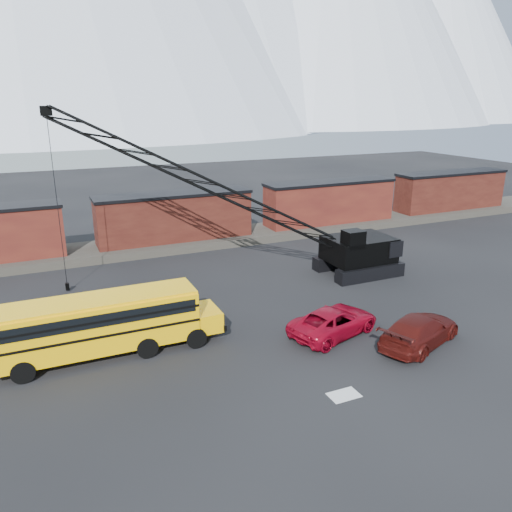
{
  "coord_description": "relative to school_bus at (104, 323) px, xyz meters",
  "views": [
    {
      "loc": [
        -11.05,
        -20.07,
        12.68
      ],
      "look_at": [
        1.5,
        7.84,
        3.0
      ],
      "focal_mm": 35.0,
      "sensor_mm": 36.0,
      "label": 1
    }
  ],
  "objects": [
    {
      "name": "ground",
      "position": [
        8.6,
        -4.18,
        -1.79
      ],
      "size": [
        160.0,
        160.0,
        0.0
      ],
      "primitive_type": "plane",
      "color": "black",
      "rests_on": "ground"
    },
    {
      "name": "boxcar_mid",
      "position": [
        8.6,
        17.82,
        0.97
      ],
      "size": [
        13.7,
        3.1,
        4.17
      ],
      "color": "#501F16",
      "rests_on": "gravel_berm"
    },
    {
      "name": "school_bus",
      "position": [
        0.0,
        0.0,
        0.0
      ],
      "size": [
        11.65,
        2.65,
        3.19
      ],
      "color": "#FFB905",
      "rests_on": "ground"
    },
    {
      "name": "crawler_crane",
      "position": [
        8.47,
        7.85,
        5.25
      ],
      "size": [
        23.72,
        7.57,
        12.46
      ],
      "color": "black",
      "rests_on": "ground"
    },
    {
      "name": "red_pickup",
      "position": [
        11.99,
        -2.8,
        -1.02
      ],
      "size": [
        6.11,
        4.09,
        1.56
      ],
      "primitive_type": "imported",
      "rotation": [
        0.0,
        0.0,
        1.86
      ],
      "color": "maroon",
      "rests_on": "ground"
    },
    {
      "name": "maroon_suv",
      "position": [
        15.5,
        -5.74,
        -0.96
      ],
      "size": [
        6.24,
        4.3,
        1.68
      ],
      "primitive_type": "imported",
      "rotation": [
        0.0,
        0.0,
        1.94
      ],
      "color": "#460F0C",
      "rests_on": "ground"
    },
    {
      "name": "snow_patch",
      "position": [
        9.1,
        -8.18,
        -1.78
      ],
      "size": [
        1.4,
        0.9,
        0.02
      ],
      "primitive_type": "cube",
      "color": "silver",
      "rests_on": "ground"
    },
    {
      "name": "gravel_berm",
      "position": [
        8.6,
        17.82,
        -1.44
      ],
      "size": [
        120.0,
        5.0,
        0.7
      ],
      "primitive_type": "cube",
      "color": "#464139",
      "rests_on": "ground"
    },
    {
      "name": "boxcar_east_near",
      "position": [
        24.6,
        17.82,
        0.97
      ],
      "size": [
        13.7,
        3.1,
        4.17
      ],
      "color": "#441413",
      "rests_on": "gravel_berm"
    },
    {
      "name": "boxcar_east_far",
      "position": [
        40.6,
        17.82,
        0.97
      ],
      "size": [
        13.7,
        3.1,
        4.17
      ],
      "color": "#501F16",
      "rests_on": "gravel_berm"
    }
  ]
}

